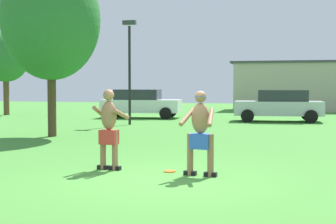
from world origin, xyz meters
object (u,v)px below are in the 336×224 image
player_in_blue (200,129)px  tree_left_field (51,19)px  frisbee (170,171)px  lamp_post (129,59)px  car_silver_near_post (279,105)px  car_white_far_end (140,103)px  player_near (109,127)px  tree_right_field (6,57)px

player_in_blue → tree_left_field: tree_left_field is taller
frisbee → lamp_post: 13.22m
lamp_post → tree_left_field: size_ratio=0.75×
player_in_blue → car_silver_near_post: 15.95m
lamp_post → tree_left_field: (-0.99, -5.76, 1.15)m
frisbee → tree_left_field: 9.47m
car_white_far_end → tree_left_field: tree_left_field is taller
player_near → tree_right_field: bearing=127.5°
player_in_blue → car_white_far_end: (-6.53, 16.81, -0.14)m
frisbee → car_white_far_end: size_ratio=0.06×
player_near → frisbee: player_near is taller
tree_left_field → player_near: bearing=-53.8°
car_white_far_end → tree_right_field: size_ratio=0.88×
player_near → car_silver_near_post: (3.09, 15.65, -0.11)m
car_silver_near_post → car_white_far_end: same height
frisbee → tree_left_field: tree_left_field is taller
frisbee → lamp_post: size_ratio=0.05×
car_white_far_end → player_near: bearing=-74.9°
player_near → lamp_post: 12.64m
player_near → car_silver_near_post: size_ratio=0.40×
frisbee → car_silver_near_post: size_ratio=0.06×
car_white_far_end → lamp_post: lamp_post is taller
player_in_blue → tree_left_field: bearing=135.6°
player_near → frisbee: size_ratio=6.88×
frisbee → car_white_far_end: 17.51m
frisbee → tree_right_field: size_ratio=0.05×
tree_right_field → player_in_blue: bearing=-48.8°
car_white_far_end → player_in_blue: bearing=-68.8°
player_in_blue → car_silver_near_post: player_in_blue is taller
lamp_post → car_white_far_end: bearing=101.3°
player_near → frisbee: 1.64m
car_white_far_end → tree_left_field: bearing=-90.4°
tree_right_field → player_near: bearing=-52.5°
player_in_blue → frisbee: size_ratio=6.86×
lamp_post → tree_left_field: 5.96m
player_in_blue → tree_right_field: bearing=131.2°
player_near → lamp_post: lamp_post is taller
car_silver_near_post → lamp_post: lamp_post is taller
player_in_blue → tree_right_field: tree_right_field is taller
car_silver_near_post → lamp_post: bearing=-150.9°
lamp_post → tree_right_field: tree_right_field is taller
frisbee → tree_left_field: size_ratio=0.04×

